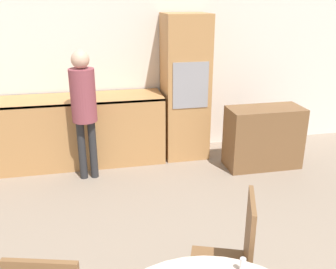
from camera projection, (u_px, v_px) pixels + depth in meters
wall_back at (137, 61)px, 5.18m from camera, size 6.81×0.05×2.60m
kitchen_counter at (57, 131)px, 4.93m from camera, size 2.82×0.60×0.92m
oven_unit at (185, 88)px, 5.10m from camera, size 0.59×0.59×1.95m
sideboard at (263, 137)px, 4.92m from camera, size 0.97×0.45×0.81m
chair_far_right at (234, 256)px, 2.49m from camera, size 0.52×0.52×0.97m
person_standing at (84, 101)px, 4.38m from camera, size 0.30×0.30×1.58m
salt_shaker at (243, 265)px, 2.06m from camera, size 0.03×0.03×0.09m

